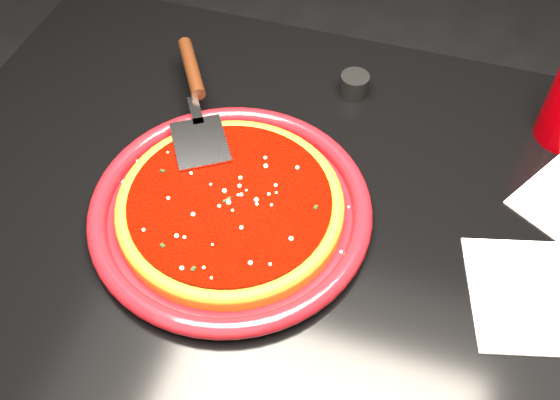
{
  "coord_description": "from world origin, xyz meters",
  "views": [
    {
      "loc": [
        0.09,
        -0.49,
        1.43
      ],
      "look_at": [
        -0.07,
        0.0,
        0.77
      ],
      "focal_mm": 40.0,
      "sensor_mm": 36.0,
      "label": 1
    }
  ],
  "objects_px": {
    "table": "(315,344)",
    "plate": "(231,209)",
    "pizza_server": "(197,100)",
    "ramekin": "(354,85)"
  },
  "relations": [
    {
      "from": "table",
      "to": "pizza_server",
      "type": "distance_m",
      "value": 0.5
    },
    {
      "from": "plate",
      "to": "pizza_server",
      "type": "distance_m",
      "value": 0.19
    },
    {
      "from": "ramekin",
      "to": "table",
      "type": "bearing_deg",
      "value": -84.33
    },
    {
      "from": "table",
      "to": "plate",
      "type": "height_order",
      "value": "plate"
    },
    {
      "from": "plate",
      "to": "pizza_server",
      "type": "bearing_deg",
      "value": 125.11
    },
    {
      "from": "plate",
      "to": "ramekin",
      "type": "distance_m",
      "value": 0.31
    },
    {
      "from": "table",
      "to": "plate",
      "type": "bearing_deg",
      "value": -167.96
    },
    {
      "from": "plate",
      "to": "ramekin",
      "type": "height_order",
      "value": "ramekin"
    },
    {
      "from": "table",
      "to": "ramekin",
      "type": "bearing_deg",
      "value": 95.67
    },
    {
      "from": "table",
      "to": "pizza_server",
      "type": "height_order",
      "value": "pizza_server"
    }
  ]
}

